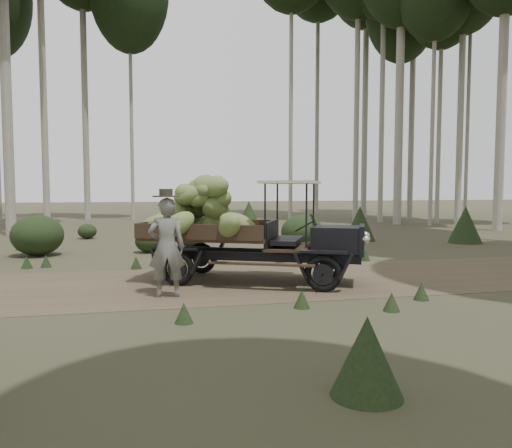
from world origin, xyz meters
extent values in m
plane|color=#473D2B|center=(0.00, 0.00, 0.00)|extent=(120.00, 120.00, 0.00)
cube|color=brown|center=(0.00, 0.00, 0.00)|extent=(70.00, 4.00, 0.01)
cube|color=black|center=(3.03, -0.72, 0.92)|extent=(1.19, 1.17, 0.50)
cube|color=black|center=(3.49, -0.93, 0.92)|extent=(0.47, 0.87, 0.57)
cube|color=black|center=(1.87, -0.19, 1.01)|extent=(0.60, 1.20, 0.50)
cube|color=#38281C|center=(0.70, 0.35, 0.92)|extent=(3.02, 2.57, 0.07)
cube|color=#38281C|center=(1.05, 1.10, 1.08)|extent=(2.35, 1.12, 0.29)
cube|color=#38281C|center=(0.36, -0.40, 1.08)|extent=(2.35, 1.12, 0.29)
cube|color=#38281C|center=(-0.46, 0.88, 1.08)|extent=(0.74, 1.52, 0.29)
cube|color=beige|center=(2.23, -0.35, 2.03)|extent=(1.61, 1.85, 0.05)
cube|color=black|center=(1.72, 0.26, 0.57)|extent=(3.87, 1.84, 0.16)
cube|color=black|center=(1.43, -0.37, 0.57)|extent=(3.87, 1.84, 0.16)
torus|color=black|center=(3.17, 0.02, 0.35)|extent=(0.68, 0.40, 0.70)
torus|color=black|center=(2.56, -1.31, 0.35)|extent=(0.68, 0.40, 0.70)
torus|color=black|center=(0.59, 1.21, 0.35)|extent=(0.68, 0.40, 0.70)
torus|color=black|center=(-0.02, -0.13, 0.35)|extent=(0.68, 0.40, 0.70)
sphere|color=beige|center=(3.73, -0.59, 0.96)|extent=(0.16, 0.16, 0.16)
sphere|color=beige|center=(3.38, -1.34, 0.96)|extent=(0.16, 0.16, 0.16)
ellipsoid|color=olive|center=(-0.08, 0.91, 1.19)|extent=(0.94, 0.78, 0.61)
ellipsoid|color=olive|center=(0.00, 0.70, 1.43)|extent=(0.82, 0.88, 0.59)
ellipsoid|color=olive|center=(0.36, 0.84, 1.77)|extent=(0.72, 0.86, 0.51)
ellipsoid|color=olive|center=(0.76, 0.19, 1.93)|extent=(0.84, 0.80, 0.56)
ellipsoid|color=olive|center=(1.15, -0.38, 1.19)|extent=(0.97, 0.65, 0.71)
ellipsoid|color=olive|center=(0.84, 0.57, 1.44)|extent=(0.79, 0.85, 0.45)
ellipsoid|color=olive|center=(0.79, 0.60, 1.69)|extent=(0.56, 0.78, 0.41)
ellipsoid|color=olive|center=(0.84, 0.27, 1.96)|extent=(0.66, 0.73, 0.47)
ellipsoid|color=olive|center=(0.78, 0.59, 1.19)|extent=(0.68, 0.88, 0.57)
ellipsoid|color=olive|center=(0.47, 0.97, 1.50)|extent=(0.92, 0.76, 0.57)
ellipsoid|color=olive|center=(0.21, 0.40, 1.78)|extent=(0.70, 0.84, 0.61)
ellipsoid|color=olive|center=(0.46, 0.30, 1.91)|extent=(0.63, 0.77, 0.45)
ellipsoid|color=olive|center=(0.41, 1.17, 1.17)|extent=(0.80, 0.83, 0.50)
ellipsoid|color=olive|center=(0.42, 1.05, 1.48)|extent=(0.84, 0.66, 0.59)
ellipsoid|color=olive|center=(0.48, 0.33, 1.76)|extent=(0.84, 0.80, 0.65)
ellipsoid|color=olive|center=(0.59, 0.52, 1.97)|extent=(0.71, 0.71, 0.51)
ellipsoid|color=olive|center=(-0.32, 0.71, 1.21)|extent=(0.81, 0.42, 0.49)
ellipsoid|color=olive|center=(0.81, 0.38, 1.50)|extent=(0.91, 0.96, 0.71)
ellipsoid|color=olive|center=(0.27, 0.25, 1.78)|extent=(0.77, 0.45, 0.53)
ellipsoid|color=olive|center=(0.59, 0.30, 1.97)|extent=(0.75, 0.71, 0.51)
ellipsoid|color=olive|center=(0.72, 0.59, 1.11)|extent=(0.86, 0.57, 0.40)
ellipsoid|color=olive|center=(0.12, 0.70, 1.41)|extent=(0.82, 0.69, 0.52)
ellipsoid|color=olive|center=(0.92, 0.33, 1.68)|extent=(0.62, 0.74, 0.52)
ellipsoid|color=olive|center=(0.01, -0.29, 1.23)|extent=(0.87, 0.60, 0.69)
ellipsoid|color=olive|center=(0.92, -0.71, 1.21)|extent=(0.51, 0.80, 0.64)
imported|color=#62615A|center=(-0.26, -1.08, 0.88)|extent=(0.66, 0.46, 1.75)
cylinder|color=#302B21|center=(-0.26, -1.08, 1.78)|extent=(0.49, 0.49, 0.02)
cylinder|color=#302B21|center=(-0.26, -1.08, 1.84)|extent=(0.25, 0.25, 0.14)
cylinder|color=#B2AD9E|center=(12.33, 14.03, 8.44)|extent=(0.43, 0.43, 16.89)
cylinder|color=#B2AD9E|center=(15.12, 12.89, 8.02)|extent=(0.33, 0.33, 16.05)
cylinder|color=#B2AD9E|center=(13.45, 12.73, 7.65)|extent=(0.21, 0.21, 15.30)
cylinder|color=#B2AD9E|center=(7.71, 18.18, 9.94)|extent=(0.23, 0.23, 19.87)
cylinder|color=#B2AD9E|center=(12.31, 15.95, 9.30)|extent=(0.28, 0.28, 18.61)
cylinder|color=#B2AD9E|center=(14.82, 9.52, 7.88)|extent=(0.42, 0.42, 15.77)
cylinder|color=#B2AD9E|center=(-5.09, 14.94, 9.79)|extent=(0.31, 0.31, 19.59)
cylinder|color=#B2AD9E|center=(-5.90, 11.80, 7.82)|extent=(0.40, 0.40, 15.64)
cylinder|color=#B2AD9E|center=(-3.97, 21.38, 10.25)|extent=(0.36, 0.36, 20.49)
cylinder|color=#B2AD9E|center=(15.28, 17.95, 10.99)|extent=(0.34, 0.34, 21.99)
cylinder|color=#B2AD9E|center=(12.94, 19.50, 9.82)|extent=(0.35, 0.35, 19.65)
cylinder|color=#B2AD9E|center=(-1.31, 20.68, 8.15)|extent=(0.21, 0.21, 16.30)
cylinder|color=#B2AD9E|center=(11.23, 16.91, 9.51)|extent=(0.30, 0.30, 19.01)
cylinder|color=#B2AD9E|center=(16.59, 14.36, 9.08)|extent=(0.20, 0.20, 18.16)
cylinder|color=#B2AD9E|center=(14.67, 14.06, 7.67)|extent=(0.24, 0.24, 15.34)
cylinder|color=#B2AD9E|center=(11.01, 22.96, 10.99)|extent=(0.27, 0.27, 21.98)
cylinder|color=#B2AD9E|center=(14.14, 17.29, 7.70)|extent=(0.32, 0.32, 15.40)
ellipsoid|color=black|center=(14.14, 17.29, 12.63)|extent=(4.31, 4.31, 6.90)
cylinder|color=#B2AD9E|center=(17.58, 23.58, 9.46)|extent=(0.35, 0.35, 18.93)
ellipsoid|color=#233319|center=(-2.76, 9.78, 0.29)|extent=(0.70, 0.70, 0.56)
cone|color=#233319|center=(-3.67, 6.29, 0.24)|extent=(0.44, 0.44, 0.48)
cone|color=#233319|center=(6.99, 6.88, 0.63)|extent=(1.14, 1.14, 1.26)
ellipsoid|color=#233319|center=(4.19, 5.00, 0.54)|extent=(1.33, 1.33, 1.06)
cone|color=#233319|center=(10.27, 5.42, 0.64)|extent=(1.16, 1.16, 1.28)
ellipsoid|color=#233319|center=(-0.51, 5.18, 0.34)|extent=(0.84, 0.84, 0.67)
cone|color=#233319|center=(1.35, -5.74, 0.38)|extent=(0.68, 0.68, 0.75)
ellipsoid|color=#233319|center=(4.25, 3.19, 0.29)|extent=(0.72, 0.72, 0.57)
cone|color=#233319|center=(3.42, 9.53, 0.70)|extent=(1.26, 1.26, 1.39)
cone|color=#233319|center=(-4.34, 6.70, 0.24)|extent=(0.44, 0.44, 0.49)
ellipsoid|color=#233319|center=(-3.60, 5.12, 0.59)|extent=(1.43, 1.43, 1.15)
ellipsoid|color=#233319|center=(0.88, 6.21, 0.45)|extent=(1.10, 1.10, 0.88)
cone|color=#233319|center=(2.78, 2.45, 0.15)|extent=(0.27, 0.27, 0.30)
cone|color=#233319|center=(-0.04, 2.45, 0.15)|extent=(0.27, 0.27, 0.30)
cone|color=#233319|center=(3.11, -2.87, 0.15)|extent=(0.27, 0.27, 0.30)
cone|color=#233319|center=(-3.39, 2.80, 0.15)|extent=(0.27, 0.27, 0.30)
cone|color=#233319|center=(-2.98, 2.88, 0.15)|extent=(0.27, 0.27, 0.30)
cone|color=#233319|center=(4.11, 2.38, 0.15)|extent=(0.27, 0.27, 0.30)
cone|color=#233319|center=(3.99, -2.27, 0.15)|extent=(0.27, 0.27, 0.30)
cone|color=#233319|center=(4.60, 2.41, 0.15)|extent=(0.27, 0.27, 0.30)
cone|color=#233319|center=(1.81, -2.37, 0.15)|extent=(0.27, 0.27, 0.30)
cone|color=#233319|center=(-0.10, -2.87, 0.15)|extent=(0.27, 0.27, 0.30)
cone|color=#233319|center=(-0.84, 2.20, 0.15)|extent=(0.27, 0.27, 0.30)
cone|color=#233319|center=(3.24, 2.86, 0.15)|extent=(0.27, 0.27, 0.30)
cone|color=#233319|center=(5.04, 2.22, 0.15)|extent=(0.27, 0.27, 0.30)
camera|label=1|loc=(-0.62, -9.89, 1.93)|focal=35.00mm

